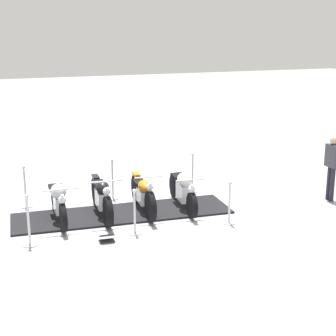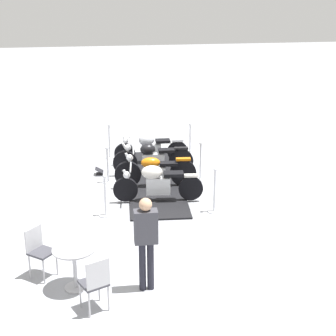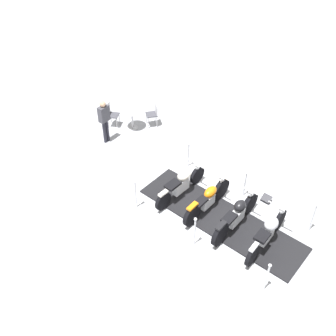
{
  "view_description": "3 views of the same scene",
  "coord_description": "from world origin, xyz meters",
  "px_view_note": "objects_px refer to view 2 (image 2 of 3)",
  "views": [
    {
      "loc": [
        11.2,
        -3.6,
        4.25
      ],
      "look_at": [
        0.33,
        1.05,
        1.13
      ],
      "focal_mm": 54.93,
      "sensor_mm": 36.0,
      "label": 1
    },
    {
      "loc": [
        2.25,
        12.94,
        4.86
      ],
      "look_at": [
        -0.02,
        1.8,
        0.98
      ],
      "focal_mm": 54.1,
      "sensor_mm": 36.0,
      "label": 2
    },
    {
      "loc": [
        -7.62,
        -3.26,
        8.99
      ],
      "look_at": [
        0.08,
        1.92,
        1.02
      ],
      "focal_mm": 43.13,
      "sensor_mm": 36.0,
      "label": 3
    }
  ],
  "objects_px": {
    "stanchion_left_mid": "(200,167)",
    "cafe_chair_across_table": "(39,249)",
    "bystander_person": "(146,236)",
    "motorcycle_cream": "(156,182)",
    "stanchion_right_front": "(110,147)",
    "cafe_chair_near_table": "(95,281)",
    "stanchion_right_mid": "(108,171)",
    "stanchion_right_rear": "(105,202)",
    "stanchion_left_front": "(190,146)",
    "motorcycle_black": "(152,158)",
    "stanchion_left_rear": "(214,198)",
    "cafe_table": "(74,259)",
    "motorcycle_copper": "(155,170)",
    "info_placard": "(99,172)",
    "motorcycle_chrome": "(150,147)"
  },
  "relations": [
    {
      "from": "motorcycle_chrome",
      "to": "stanchion_right_mid",
      "type": "bearing_deg",
      "value": 48.62
    },
    {
      "from": "stanchion_left_rear",
      "to": "cafe_chair_across_table",
      "type": "bearing_deg",
      "value": 28.82
    },
    {
      "from": "stanchion_left_mid",
      "to": "cafe_chair_across_table",
      "type": "relative_size",
      "value": 1.17
    },
    {
      "from": "stanchion_right_mid",
      "to": "bystander_person",
      "type": "relative_size",
      "value": 0.6
    },
    {
      "from": "motorcycle_copper",
      "to": "motorcycle_cream",
      "type": "bearing_deg",
      "value": 89.41
    },
    {
      "from": "motorcycle_copper",
      "to": "motorcycle_cream",
      "type": "distance_m",
      "value": 1.01
    },
    {
      "from": "stanchion_left_mid",
      "to": "cafe_table",
      "type": "distance_m",
      "value": 6.07
    },
    {
      "from": "stanchion_left_front",
      "to": "info_placard",
      "type": "xyz_separation_m",
      "value": [
        2.97,
        1.23,
        -0.26
      ]
    },
    {
      "from": "motorcycle_chrome",
      "to": "motorcycle_cream",
      "type": "bearing_deg",
      "value": 87.78
    },
    {
      "from": "motorcycle_black",
      "to": "stanchion_left_rear",
      "type": "height_order",
      "value": "stanchion_left_rear"
    },
    {
      "from": "motorcycle_black",
      "to": "stanchion_left_mid",
      "type": "bearing_deg",
      "value": 158.18
    },
    {
      "from": "cafe_chair_across_table",
      "to": "cafe_chair_near_table",
      "type": "bearing_deg",
      "value": -12.99
    },
    {
      "from": "stanchion_left_rear",
      "to": "stanchion_left_front",
      "type": "relative_size",
      "value": 1.02
    },
    {
      "from": "stanchion_right_front",
      "to": "stanchion_left_front",
      "type": "bearing_deg",
      "value": 173.55
    },
    {
      "from": "stanchion_left_rear",
      "to": "stanchion_left_front",
      "type": "bearing_deg",
      "value": -96.45
    },
    {
      "from": "stanchion_left_front",
      "to": "cafe_chair_near_table",
      "type": "height_order",
      "value": "stanchion_left_front"
    },
    {
      "from": "cafe_chair_across_table",
      "to": "bystander_person",
      "type": "bearing_deg",
      "value": 17.66
    },
    {
      "from": "cafe_chair_near_table",
      "to": "motorcycle_black",
      "type": "bearing_deg",
      "value": -39.82
    },
    {
      "from": "motorcycle_copper",
      "to": "info_placard",
      "type": "xyz_separation_m",
      "value": [
        1.37,
        -1.34,
        -0.43
      ]
    },
    {
      "from": "stanchion_right_mid",
      "to": "info_placard",
      "type": "distance_m",
      "value": 0.77
    },
    {
      "from": "stanchion_left_rear",
      "to": "cafe_chair_across_table",
      "type": "relative_size",
      "value": 1.17
    },
    {
      "from": "stanchion_right_mid",
      "to": "stanchion_left_mid",
      "type": "relative_size",
      "value": 0.93
    },
    {
      "from": "motorcycle_cream",
      "to": "stanchion_left_mid",
      "type": "xyz_separation_m",
      "value": [
        -1.48,
        -1.35,
        -0.17
      ]
    },
    {
      "from": "stanchion_left_front",
      "to": "info_placard",
      "type": "relative_size",
      "value": 3.07
    },
    {
      "from": "motorcycle_black",
      "to": "bystander_person",
      "type": "xyz_separation_m",
      "value": [
        1.11,
        5.83,
        0.52
      ]
    },
    {
      "from": "motorcycle_black",
      "to": "stanchion_left_rear",
      "type": "xyz_separation_m",
      "value": [
        -0.99,
        2.86,
        -0.14
      ]
    },
    {
      "from": "info_placard",
      "to": "cafe_chair_across_table",
      "type": "relative_size",
      "value": 0.37
    },
    {
      "from": "stanchion_right_rear",
      "to": "info_placard",
      "type": "distance_m",
      "value": 2.91
    },
    {
      "from": "motorcycle_black",
      "to": "stanchion_right_rear",
      "type": "bearing_deg",
      "value": 64.75
    },
    {
      "from": "cafe_chair_near_table",
      "to": "bystander_person",
      "type": "xyz_separation_m",
      "value": [
        -0.9,
        -0.49,
        0.47
      ]
    },
    {
      "from": "stanchion_right_mid",
      "to": "stanchion_right_rear",
      "type": "bearing_deg",
      "value": 83.55
    },
    {
      "from": "stanchion_left_mid",
      "to": "stanchion_left_front",
      "type": "distance_m",
      "value": 2.22
    },
    {
      "from": "cafe_chair_across_table",
      "to": "stanchion_left_mid",
      "type": "bearing_deg",
      "value": 88.21
    },
    {
      "from": "stanchion_left_rear",
      "to": "stanchion_right_front",
      "type": "relative_size",
      "value": 0.99
    },
    {
      "from": "motorcycle_copper",
      "to": "stanchion_right_front",
      "type": "relative_size",
      "value": 1.96
    },
    {
      "from": "stanchion_left_front",
      "to": "cafe_table",
      "type": "height_order",
      "value": "stanchion_left_front"
    },
    {
      "from": "stanchion_left_front",
      "to": "cafe_table",
      "type": "relative_size",
      "value": 1.39
    },
    {
      "from": "stanchion_right_front",
      "to": "cafe_chair_across_table",
      "type": "xyz_separation_m",
      "value": [
        1.89,
        6.86,
        0.19
      ]
    },
    {
      "from": "motorcycle_cream",
      "to": "cafe_table",
      "type": "distance_m",
      "value": 4.12
    },
    {
      "from": "motorcycle_chrome",
      "to": "stanchion_left_mid",
      "type": "relative_size",
      "value": 2.04
    },
    {
      "from": "motorcycle_black",
      "to": "stanchion_left_rear",
      "type": "distance_m",
      "value": 3.02
    },
    {
      "from": "stanchion_left_front",
      "to": "stanchion_left_mid",
      "type": "bearing_deg",
      "value": 83.55
    },
    {
      "from": "stanchion_left_mid",
      "to": "info_placard",
      "type": "xyz_separation_m",
      "value": [
        2.72,
        -0.98,
        -0.3
      ]
    },
    {
      "from": "stanchion_left_front",
      "to": "motorcycle_black",
      "type": "bearing_deg",
      "value": 46.38
    },
    {
      "from": "motorcycle_copper",
      "to": "info_placard",
      "type": "height_order",
      "value": "motorcycle_copper"
    },
    {
      "from": "stanchion_right_front",
      "to": "cafe_chair_near_table",
      "type": "distance_m",
      "value": 8.23
    },
    {
      "from": "motorcycle_copper",
      "to": "stanchion_right_rear",
      "type": "distance_m",
      "value": 2.13
    },
    {
      "from": "motorcycle_cream",
      "to": "cafe_table",
      "type": "relative_size",
      "value": 2.86
    },
    {
      "from": "bystander_person",
      "to": "motorcycle_cream",
      "type": "bearing_deg",
      "value": -9.06
    },
    {
      "from": "info_placard",
      "to": "cafe_table",
      "type": "height_order",
      "value": "cafe_table"
    }
  ]
}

